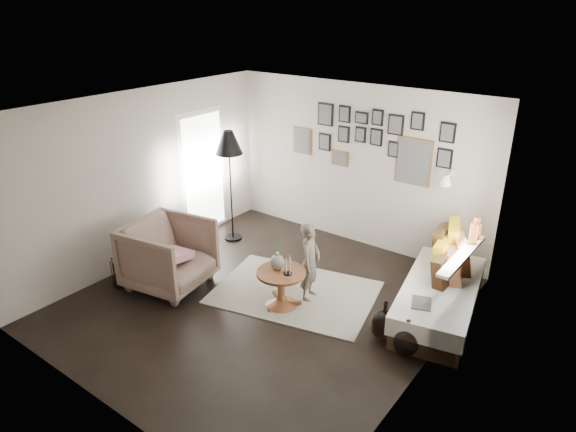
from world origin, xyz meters
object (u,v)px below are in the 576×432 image
Objects in this scene: daybed at (443,291)px; armchair at (169,255)px; pedestal_table at (281,290)px; floor_lamp at (229,147)px; vase at (277,259)px; magazine_basket at (123,271)px; child at (310,262)px; demijohn_large at (384,325)px; demijohn_small at (406,342)px.

daybed is 3.70m from armchair.
pedestal_table is 0.35× the size of floor_lamp.
armchair is at bearing -160.34° from vase.
daybed is 3.88m from floor_lamp.
child is (2.34, 1.26, 0.36)m from magazine_basket.
child reaches higher than pedestal_table.
child reaches higher than demijohn_large.
armchair is 0.57× the size of floor_lamp.
armchair is 0.96× the size of child.
demijohn_small is 0.42× the size of child.
pedestal_table is 0.30× the size of daybed.
armchair is at bearing -78.83° from floor_lamp.
armchair is at bearing -161.93° from pedestal_table.
daybed is at bearing 30.44° from vase.
magazine_basket is (-2.15, -0.88, -0.04)m from pedestal_table.
demijohn_small is (0.34, -0.12, -0.02)m from demijohn_large.
floor_lamp reaches higher than demijohn_large.
armchair is 2.03m from floor_lamp.
floor_lamp reaches higher than pedestal_table.
child is at bearing 169.54° from demijohn_large.
pedestal_table is at bearing 22.32° from magazine_basket.
armchair reaches higher than demijohn_small.
demijohn_large reaches higher than demijohn_small.
pedestal_table is 0.42m from vase.
demijohn_large is 1.30m from child.
armchair is at bearing 32.64° from magazine_basket.
armchair is 2.56× the size of magazine_basket.
pedestal_table is 1.40× the size of vase.
demijohn_large is 0.46× the size of child.
demijohn_large is at bearing 160.46° from demijohn_small.
daybed is 1.74m from child.
daybed is 4.26× the size of demijohn_large.
child is at bearing -72.62° from armchair.
floor_lamp reaches higher than armchair.
child is at bearing 63.71° from pedestal_table.
daybed is 1.15× the size of floor_lamp.
demijohn_large is at bearing -16.60° from floor_lamp.
demijohn_large is at bearing 6.21° from pedestal_table.
vase is 1.57m from demijohn_large.
daybed is at bearing -73.70° from armchair.
daybed is at bearing 89.89° from demijohn_small.
demijohn_small is (1.76, 0.03, -0.06)m from pedestal_table.
floor_lamp reaches higher than child.
magazine_basket is at bearing 113.09° from armchair.
demijohn_small is 1.65m from child.
magazine_basket is (-0.58, -0.37, -0.29)m from armchair.
floor_lamp is at bearing 148.30° from vase.
vase is at bearing 165.96° from pedestal_table.
magazine_basket is 3.71m from demijohn_large.
vase reaches higher than demijohn_small.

